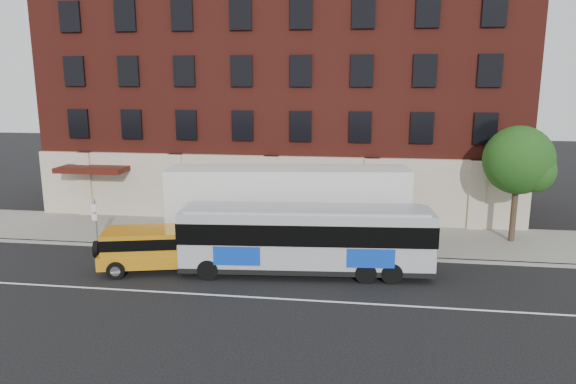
# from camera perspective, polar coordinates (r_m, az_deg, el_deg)

# --- Properties ---
(ground) EXTENTS (120.00, 120.00, 0.00)m
(ground) POSITION_cam_1_polar(r_m,az_deg,el_deg) (21.92, -7.07, -11.49)
(ground) COLOR black
(ground) RESTS_ON ground
(sidewalk) EXTENTS (60.00, 6.00, 0.15)m
(sidewalk) POSITION_cam_1_polar(r_m,az_deg,el_deg) (30.15, -2.66, -4.59)
(sidewalk) COLOR gray
(sidewalk) RESTS_ON ground
(kerb) EXTENTS (60.00, 0.25, 0.15)m
(kerb) POSITION_cam_1_polar(r_m,az_deg,el_deg) (27.34, -3.82, -6.38)
(kerb) COLOR gray
(kerb) RESTS_ON ground
(lane_line) EXTENTS (60.00, 0.12, 0.01)m
(lane_line) POSITION_cam_1_polar(r_m,az_deg,el_deg) (22.36, -6.73, -10.98)
(lane_line) COLOR silver
(lane_line) RESTS_ON ground
(building) EXTENTS (30.00, 12.10, 15.00)m
(building) POSITION_cam_1_polar(r_m,az_deg,el_deg) (36.69, -0.48, 10.34)
(building) COLOR #5B1D15
(building) RESTS_ON sidewalk
(sign_pole) EXTENTS (0.30, 0.20, 2.50)m
(sign_pole) POSITION_cam_1_polar(r_m,az_deg,el_deg) (29.95, -19.96, -2.71)
(sign_pole) COLOR slate
(sign_pole) RESTS_ON ground
(street_tree) EXTENTS (3.60, 3.60, 6.20)m
(street_tree) POSITION_cam_1_polar(r_m,az_deg,el_deg) (30.29, 23.54, 2.89)
(street_tree) COLOR #372A1B
(street_tree) RESTS_ON sidewalk
(city_bus) EXTENTS (11.47, 3.35, 3.10)m
(city_bus) POSITION_cam_1_polar(r_m,az_deg,el_deg) (24.08, 1.98, -4.87)
(city_bus) COLOR #A5AAB0
(city_bus) RESTS_ON ground
(yellow_suv) EXTENTS (5.27, 3.13, 1.96)m
(yellow_suv) POSITION_cam_1_polar(r_m,az_deg,el_deg) (25.43, -14.72, -5.72)
(yellow_suv) COLOR orange
(yellow_suv) RESTS_ON ground
(shipping_container) EXTENTS (12.74, 4.19, 4.17)m
(shipping_container) POSITION_cam_1_polar(r_m,az_deg,el_deg) (28.03, 0.01, -1.66)
(shipping_container) COLOR black
(shipping_container) RESTS_ON ground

